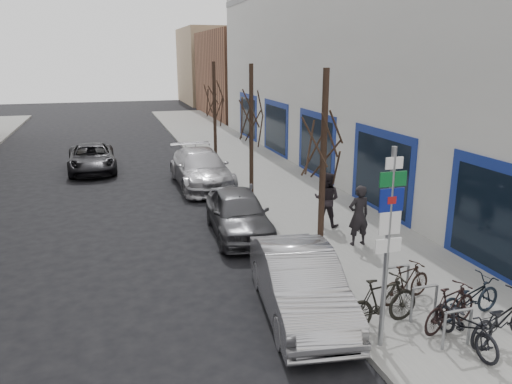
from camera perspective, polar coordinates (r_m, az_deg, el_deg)
ground at (r=10.03m, az=1.23°, el=-19.87°), size 120.00×120.00×0.00m
sidewalk_east at (r=19.97m, az=4.73°, el=-1.30°), size 5.00×70.00×0.15m
commercial_building at (r=30.80m, az=23.33°, el=12.70°), size 20.00×32.00×10.00m
brick_building_far at (r=50.28m, az=1.39°, el=13.33°), size 12.00×14.00×8.00m
tan_building_far at (r=64.82m, az=-2.41°, el=14.23°), size 13.00×12.00×9.00m
highway_sign_pole at (r=9.80m, az=14.87°, el=-5.03°), size 0.55×0.10×4.20m
bike_rack at (r=11.70m, az=18.67°, el=-11.50°), size 0.66×2.26×0.83m
tree_near at (r=12.52m, az=7.82°, el=7.50°), size 1.80×1.80×5.50m
tree_mid at (r=18.59m, az=-0.55°, el=10.18°), size 1.80×1.80×5.50m
tree_far at (r=24.88m, az=-4.80°, el=11.44°), size 1.80×1.80×5.50m
meter_front at (r=12.73m, az=6.37°, el=-7.22°), size 0.10×0.08×1.27m
meter_mid at (r=17.64m, az=-0.57°, el=-0.66°), size 0.10×0.08×1.27m
meter_back at (r=22.81m, az=-4.41°, el=3.00°), size 0.10×0.08×1.27m
bike_near_left at (r=11.01m, az=22.93°, el=-13.46°), size 0.60×1.83×1.11m
bike_near_right at (r=11.55m, az=21.34°, el=-12.11°), size 1.77×1.00×1.03m
bike_mid_curb at (r=12.17m, az=23.22°, el=-10.71°), size 1.85×0.83×1.09m
bike_mid_inner at (r=11.16m, az=14.14°, el=-12.04°), size 1.99×0.85×1.17m
bike_far_curb at (r=11.48m, az=26.35°, el=-12.46°), size 2.00×1.03×1.17m
bike_far_inner at (r=12.43m, az=16.76°, el=-9.82°), size 1.67×0.90×0.97m
parked_car_front at (r=11.60m, az=5.02°, el=-10.33°), size 2.21×4.84×1.54m
parked_car_mid at (r=16.48m, az=-2.02°, el=-2.40°), size 2.07×4.56×1.52m
parked_car_back at (r=22.78m, az=-6.30°, el=2.69°), size 2.39×5.70×1.64m
lane_car at (r=26.99m, az=-18.26°, el=3.71°), size 2.45×5.04×1.38m
pedestrian_near at (r=15.46m, az=11.65°, el=-2.64°), size 0.70×0.48×1.88m
pedestrian_far at (r=17.03m, az=8.08°, el=-0.78°), size 0.83×0.82×1.89m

